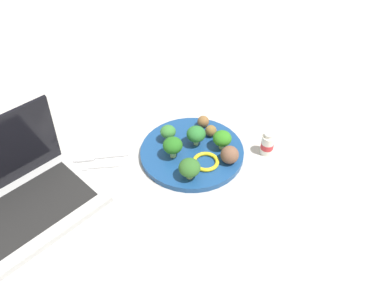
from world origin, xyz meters
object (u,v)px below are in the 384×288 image
Objects in this scene: broccoli_floret_mid_right at (168,132)px; meatball_back_right at (230,155)px; broccoli_floret_back_right at (190,168)px; yogurt_bottle at (267,144)px; broccoli_floret_center at (173,146)px; laptop at (16,197)px; broccoli_floret_front_left at (196,134)px; meatball_mid_right at (211,131)px; broccoli_floret_back_left at (222,140)px; meatball_front_right at (203,122)px; napkin at (101,162)px; plate at (192,152)px; fork at (96,166)px; pepper_ring_far_rim at (206,162)px; knife at (99,156)px.

meatball_back_right is at bearing 147.62° from broccoli_floret_mid_right.
broccoli_floret_back_right reaches higher than yogurt_bottle.
broccoli_floret_center is 0.15× the size of laptop.
broccoli_floret_front_left is 0.15× the size of laptop.
broccoli_floret_center is at bearing -160.82° from laptop.
meatball_back_right is 0.12m from yogurt_bottle.
broccoli_floret_center is at bearing 98.35° from broccoli_floret_mid_right.
meatball_mid_right is 0.51m from laptop.
meatball_mid_right is at bearing -25.27° from yogurt_bottle.
yogurt_bottle is at bearing -158.65° from broccoli_floret_back_right.
broccoli_floret_back_left is 0.11m from meatball_front_right.
yogurt_bottle is at bearing 179.80° from napkin.
broccoli_floret_front_left is 1.68× the size of meatball_front_right.
fork is (0.25, 0.03, -0.00)m from plate.
broccoli_floret_center reaches higher than yogurt_bottle.
fork is (0.19, 0.07, -0.04)m from broccoli_floret_mid_right.
broccoli_floret_front_left is 0.47× the size of fork.
plate reaches higher than fork.
pepper_ring_far_rim is (0.03, 0.11, -0.01)m from meatball_mid_right.
yogurt_bottle is at bearing 177.57° from knife.
broccoli_floret_front_left reaches higher than meatball_back_right.
meatball_mid_right is 0.27× the size of fork.
broccoli_floret_center reaches higher than pepper_ring_far_rim.
meatball_back_right is 1.45× the size of meatball_mid_right.
napkin is (0.18, 0.06, -0.04)m from broccoli_floret_mid_right.
meatball_front_right is 0.15m from pepper_ring_far_rim.
broccoli_floret_back_left reaches higher than meatball_front_right.
plate is 0.20m from yogurt_bottle.
yogurt_bottle is at bearing 145.49° from meatball_front_right.
napkin is at bearing -7.09° from meatball_back_right.
meatball_mid_right is 0.16m from yogurt_bottle.
broccoli_floret_back_right is 0.32× the size of napkin.
plate is 8.57× the size of meatball_mid_right.
fork is (0.31, 0.08, -0.02)m from meatball_mid_right.
plate is at bearing 57.91° from broccoli_floret_front_left.
fork is 0.04m from knife.
meatball_mid_right is 0.31m from knife.
plate is at bearing -173.15° from fork.
knife is at bearing -11.99° from pepper_ring_far_rim.
meatball_mid_right is at bearing -104.20° from pepper_ring_far_rim.
broccoli_floret_mid_right reaches higher than napkin.
broccoli_floret_back_right reaches higher than broccoli_floret_mid_right.
laptop is (0.43, 0.17, -0.01)m from broccoli_floret_front_left.
meatball_back_right is at bearing -157.34° from broccoli_floret_back_right.
meatball_front_right is (-0.06, -0.20, -0.02)m from broccoli_floret_back_right.
fork is at bearing 86.68° from knife.
meatball_back_right is at bearing 108.44° from meatball_front_right.
meatball_front_right is 0.52m from laptop.
broccoli_floret_back_right is at bearing 44.42° from broccoli_floret_back_left.
fork is (0.28, -0.02, -0.01)m from pepper_ring_far_rim.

